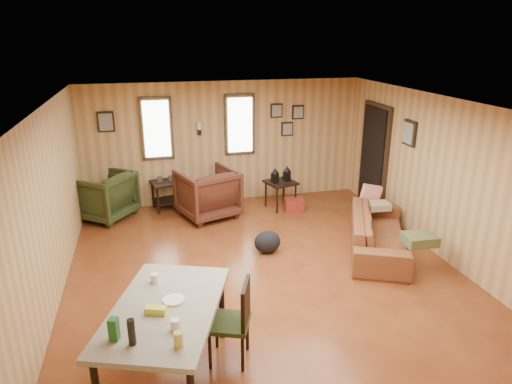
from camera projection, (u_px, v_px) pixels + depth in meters
room at (269, 184)px, 6.57m from camera, size 5.54×6.04×2.44m
sofa at (379, 227)px, 7.11m from camera, size 1.40×2.13×0.81m
recliner_brown at (207, 191)px, 8.41m from camera, size 1.22×1.18×1.00m
recliner_green at (104, 194)px, 8.35m from camera, size 1.25×1.26×0.95m
end_table at (167, 190)px, 8.80m from camera, size 0.63×0.59×0.69m
side_table at (281, 180)px, 8.79m from camera, size 0.65×0.65×0.84m
cooler at (294, 204)px, 8.81m from camera, size 0.37×0.27×0.25m
backpack at (267, 242)px, 7.10m from camera, size 0.44×0.35×0.36m
sofa_pillows at (395, 218)px, 7.17m from camera, size 0.52×1.91×0.39m
dining_table at (165, 314)px, 4.32m from camera, size 1.46×1.84×1.06m
dining_chair at (235, 317)px, 4.66m from camera, size 0.54×0.54×0.92m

